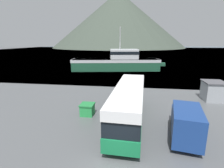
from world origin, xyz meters
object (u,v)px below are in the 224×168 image
delivery_van (186,122)px  dock_kiosk (213,91)px  tour_bus (129,102)px  storage_bin (87,109)px  fishing_boat (117,62)px  small_boat (153,64)px

delivery_van → dock_kiosk: 11.29m
tour_bus → storage_bin: size_ratio=8.26×
fishing_boat → tour_bus: bearing=179.2°
tour_bus → delivery_van: (4.41, -2.29, -0.54)m
dock_kiosk → tour_bus: bearing=-143.8°
fishing_boat → storage_bin: size_ratio=15.76×
delivery_van → fishing_boat: size_ratio=0.26×
dock_kiosk → storage_bin: bearing=-155.3°
storage_bin → small_boat: size_ratio=0.20×
tour_bus → storage_bin: bearing=171.3°
storage_bin → dock_kiosk: size_ratio=0.51×
fishing_boat → storage_bin: (0.34, -28.48, -1.46)m
delivery_van → small_boat: size_ratio=0.83×
tour_bus → small_boat: tour_bus is taller
dock_kiosk → small_boat: bearing=98.7°
tour_bus → small_boat: 39.03m
delivery_van → dock_kiosk: delivery_van is taller
delivery_van → fishing_boat: bearing=115.7°
dock_kiosk → small_boat: 31.58m
fishing_boat → delivery_van: bearing=-173.8°
dock_kiosk → small_boat: (-4.80, 31.20, -0.75)m
storage_bin → small_boat: storage_bin is taller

